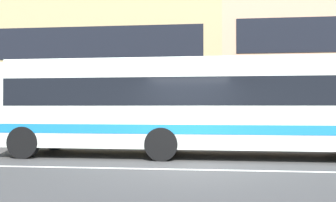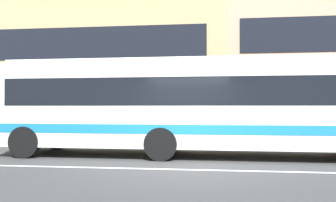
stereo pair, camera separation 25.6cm
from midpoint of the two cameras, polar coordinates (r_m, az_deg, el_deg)
name	(u,v)px [view 2 (the right image)]	position (r m, az deg, el deg)	size (l,w,h in m)	color
ground_plane	(182,170)	(9.64, 3.01, -10.55)	(160.00, 160.00, 0.00)	#403F3E
lane_centre_line	(182,169)	(9.64, 3.01, -10.53)	(60.00, 0.16, 0.01)	silver
apartment_block_left	(44,66)	(27.51, -18.40, 5.20)	(25.14, 9.10, 9.05)	tan
transit_bus	(190,103)	(12.11, 3.97, -0.36)	(12.30, 2.78, 3.13)	silver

